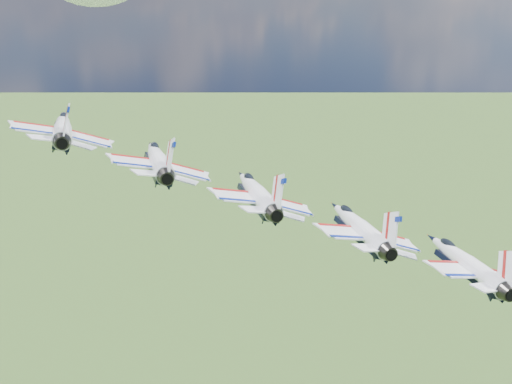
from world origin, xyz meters
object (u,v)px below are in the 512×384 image
jet_2 (256,192)px  jet_4 (465,262)px  jet_3 (358,226)px  jet_1 (158,159)px  jet_0 (63,127)px

jet_2 → jet_4: bearing=-28.0°
jet_2 → jet_3: 12.41m
jet_1 → jet_0: bearing=152.0°
jet_0 → jet_3: 37.22m
jet_3 → jet_4: bearing=-28.0°
jet_0 → jet_3: bearing=-28.0°
jet_4 → jet_2: bearing=152.0°
jet_0 → jet_1: (8.54, -8.40, -3.25)m
jet_0 → jet_3: size_ratio=1.00×
jet_2 → jet_4: (17.07, -16.79, -6.49)m
jet_1 → jet_2: bearing=-28.0°
jet_1 → jet_2: 12.41m
jet_1 → jet_4: 37.22m
jet_0 → jet_4: jet_0 is taller
jet_1 → jet_3: 24.81m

